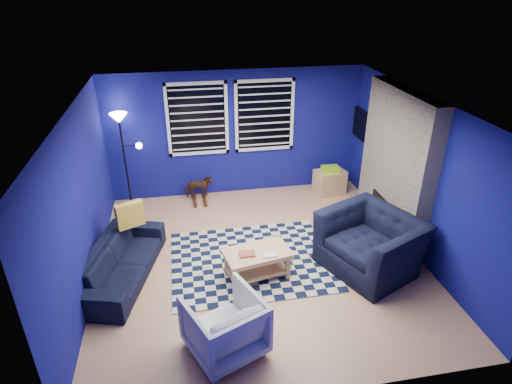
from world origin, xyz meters
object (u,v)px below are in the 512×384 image
(tv, at_px, (365,127))
(armchair_bent, at_px, (224,325))
(rocking_horse, at_px, (199,187))
(coffee_table, at_px, (257,259))
(floor_lamp, at_px, (122,131))
(sofa, at_px, (121,261))
(cabinet, at_px, (330,181))
(armchair_big, at_px, (370,243))

(tv, height_order, armchair_bent, tv)
(armchair_bent, xyz_separation_m, rocking_horse, (-0.06, 3.90, -0.09))
(coffee_table, height_order, floor_lamp, floor_lamp)
(sofa, xyz_separation_m, armchair_bent, (1.34, -1.65, 0.10))
(tv, xyz_separation_m, cabinet, (-0.60, 0.06, -1.14))
(rocking_horse, height_order, cabinet, cabinet)
(sofa, relative_size, armchair_bent, 2.33)
(armchair_big, height_order, floor_lamp, floor_lamp)
(tv, bearing_deg, coffee_table, -137.05)
(cabinet, distance_m, floor_lamp, 4.17)
(armchair_bent, xyz_separation_m, floor_lamp, (-1.37, 3.94, 1.14))
(armchair_bent, xyz_separation_m, cabinet, (2.61, 3.75, -0.12))
(armchair_bent, distance_m, floor_lamp, 4.32)
(sofa, height_order, floor_lamp, floor_lamp)
(armchair_bent, distance_m, rocking_horse, 3.90)
(tv, xyz_separation_m, sofa, (-4.55, -2.04, -1.11))
(armchair_bent, height_order, floor_lamp, floor_lamp)
(tv, bearing_deg, floor_lamp, 176.92)
(rocking_horse, bearing_deg, armchair_big, -139.46)
(armchair_bent, relative_size, rocking_horse, 1.57)
(armchair_big, distance_m, coffee_table, 1.73)
(armchair_bent, bearing_deg, cabinet, -148.37)
(tv, height_order, sofa, tv)
(armchair_big, distance_m, armchair_bent, 2.66)
(armchair_big, relative_size, cabinet, 2.05)
(coffee_table, distance_m, cabinet, 3.15)
(rocking_horse, height_order, floor_lamp, floor_lamp)
(armchair_bent, xyz_separation_m, coffee_table, (0.63, 1.29, -0.05))
(sofa, distance_m, floor_lamp, 2.60)
(tv, relative_size, cabinet, 1.52)
(tv, bearing_deg, rocking_horse, 176.37)
(armchair_big, relative_size, armchair_bent, 1.60)
(rocking_horse, xyz_separation_m, cabinet, (2.66, -0.15, -0.04))
(armchair_big, bearing_deg, floor_lamp, -150.78)
(sofa, distance_m, armchair_bent, 2.13)
(floor_lamp, bearing_deg, tv, -3.08)
(tv, distance_m, floor_lamp, 4.58)
(armchair_bent, bearing_deg, tv, -154.54)
(rocking_horse, height_order, coffee_table, rocking_horse)
(tv, xyz_separation_m, armchair_bent, (-3.21, -3.69, -1.02))
(sofa, bearing_deg, armchair_bent, -125.65)
(sofa, height_order, cabinet, cabinet)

